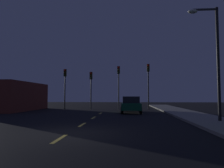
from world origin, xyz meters
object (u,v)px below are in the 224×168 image
Objects in this scene: traffic_signal_far_right at (148,78)px; street_lamp_right at (213,53)px; car_stopped_ahead at (131,104)px; traffic_signal_far_left at (65,81)px; traffic_signal_center_left at (91,83)px; traffic_signal_center_right at (119,79)px.

street_lamp_right is (2.57, -12.36, 0.37)m from traffic_signal_far_right.
car_stopped_ahead is at bearing -113.99° from traffic_signal_far_right.
traffic_signal_center_left is (3.24, -0.00, -0.24)m from traffic_signal_far_left.
traffic_signal_far_right is 6.05m from car_stopped_ahead.
car_stopped_ahead is (1.41, -4.81, -2.84)m from traffic_signal_center_right.
traffic_signal_far_left is 1.08× the size of traffic_signal_center_left.
street_lamp_right is (4.72, -7.55, 3.36)m from car_stopped_ahead.
traffic_signal_far_right is (3.55, 0.00, 0.14)m from traffic_signal_center_right.
traffic_signal_far_left is 1.07× the size of car_stopped_ahead.
traffic_signal_far_right is at bearing 101.76° from street_lamp_right.
traffic_signal_center_left is at bearing -0.01° from traffic_signal_far_left.
traffic_signal_far_left is 0.95× the size of traffic_signal_center_right.
traffic_signal_center_left reaches higher than car_stopped_ahead.
traffic_signal_center_left is 7.19m from car_stopped_ahead.
traffic_signal_center_left is 0.99× the size of car_stopped_ahead.
traffic_signal_far_left is 0.72× the size of street_lamp_right.
street_lamp_right is (9.49, -12.36, 0.94)m from traffic_signal_center_left.
traffic_signal_far_left is at bearing -179.99° from traffic_signal_far_right.
traffic_signal_center_left is 0.84× the size of traffic_signal_far_right.
traffic_signal_far_left reaches higher than car_stopped_ahead.
traffic_signal_far_left is 0.91× the size of traffic_signal_far_right.
traffic_signal_far_right reaches higher than traffic_signal_center_left.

